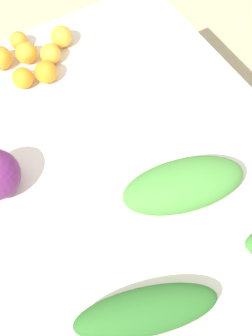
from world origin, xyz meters
The scene contains 11 objects.
ground_plane centered at (0.00, 0.00, 0.00)m, with size 8.00×8.00×0.00m, color #C6B289.
dining_table centered at (0.00, 0.00, 0.64)m, with size 1.43×1.08×0.71m.
greens_bunch_dandelion centered at (0.15, 0.10, 0.76)m, with size 0.36×0.17×0.10m, color #4C933D.
greens_bunch_beet_tops centered at (0.40, -0.18, 0.76)m, with size 0.37×0.12×0.09m, color #2D6B28.
orange_0 centered at (-0.57, -0.06, 0.75)m, with size 0.08×0.08×0.08m, color orange.
orange_1 centered at (-0.47, -0.12, 0.75)m, with size 0.07×0.07×0.07m, color orange.
orange_2 centered at (-0.58, 0.08, 0.75)m, with size 0.08×0.08×0.08m, color #F9A833.
orange_3 centered at (-0.46, -0.04, 0.75)m, with size 0.08×0.08×0.08m, color orange.
orange_4 centered at (-0.65, -0.06, 0.75)m, with size 0.06×0.06×0.06m, color orange.
orange_5 centered at (-0.59, -0.15, 0.76)m, with size 0.08×0.08×0.08m, color orange.
orange_6 centered at (-0.53, 0.01, 0.75)m, with size 0.07×0.07×0.07m, color #F9A833.
Camera 1 is at (0.62, -0.38, 1.94)m, focal length 50.00 mm.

